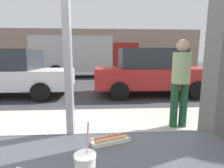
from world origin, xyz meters
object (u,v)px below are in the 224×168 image
parked_car_red (151,72)px  pedestrian (181,78)px  hotdog_tray_near (111,139)px  parked_car_white (10,73)px  box_truck (85,55)px

parked_car_red → pedestrian: size_ratio=2.68×
hotdog_tray_near → parked_car_white: (-3.46, 5.41, -0.08)m
parked_car_white → pedestrian: (4.85, -3.45, 0.22)m
parked_car_white → box_truck: (2.16, 5.94, 0.68)m
hotdog_tray_near → pedestrian: size_ratio=0.17×
box_truck → pedestrian: 9.78m
hotdog_tray_near → parked_car_white: 6.42m
parked_car_white → parked_car_red: 5.30m
parked_car_white → pedestrian: 5.95m
parked_car_white → parked_car_red: (5.30, 0.00, 0.02)m
parked_car_red → box_truck: bearing=117.9°
parked_car_red → box_truck: (-3.14, 5.94, 0.66)m
parked_car_white → pedestrian: bearing=-35.5°
box_truck → pedestrian: (2.69, -9.39, -0.45)m
hotdog_tray_near → box_truck: 11.43m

